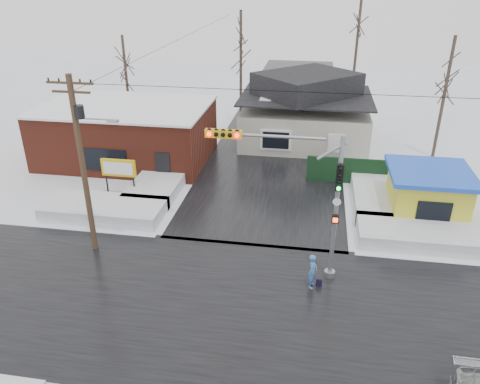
% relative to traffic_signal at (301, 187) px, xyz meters
% --- Properties ---
extents(ground, '(120.00, 120.00, 0.00)m').
position_rel_traffic_signal_xyz_m(ground, '(-2.43, -2.97, -4.54)').
color(ground, white).
rests_on(ground, ground).
extents(road_ns, '(10.00, 120.00, 0.02)m').
position_rel_traffic_signal_xyz_m(road_ns, '(-2.43, -2.97, -4.53)').
color(road_ns, black).
rests_on(road_ns, ground).
extents(road_ew, '(120.00, 10.00, 0.02)m').
position_rel_traffic_signal_xyz_m(road_ew, '(-2.43, -2.97, -4.53)').
color(road_ew, black).
rests_on(road_ew, ground).
extents(snowbank_nw, '(7.00, 3.00, 0.80)m').
position_rel_traffic_signal_xyz_m(snowbank_nw, '(-11.43, 4.03, -4.14)').
color(snowbank_nw, white).
rests_on(snowbank_nw, ground).
extents(snowbank_ne, '(7.00, 3.00, 0.80)m').
position_rel_traffic_signal_xyz_m(snowbank_ne, '(6.57, 4.03, -4.14)').
color(snowbank_ne, white).
rests_on(snowbank_ne, ground).
extents(snowbank_nside_w, '(3.00, 8.00, 0.80)m').
position_rel_traffic_signal_xyz_m(snowbank_nside_w, '(-9.43, 9.03, -4.14)').
color(snowbank_nside_w, white).
rests_on(snowbank_nside_w, ground).
extents(snowbank_nside_e, '(3.00, 8.00, 0.80)m').
position_rel_traffic_signal_xyz_m(snowbank_nside_e, '(4.57, 9.03, -4.14)').
color(snowbank_nside_e, white).
rests_on(snowbank_nside_e, ground).
extents(traffic_signal, '(6.05, 0.68, 7.00)m').
position_rel_traffic_signal_xyz_m(traffic_signal, '(0.00, 0.00, 0.00)').
color(traffic_signal, gray).
rests_on(traffic_signal, ground).
extents(utility_pole, '(3.15, 0.44, 9.00)m').
position_rel_traffic_signal_xyz_m(utility_pole, '(-10.36, 0.53, 0.57)').
color(utility_pole, '#382619').
rests_on(utility_pole, ground).
extents(brick_building, '(12.20, 8.20, 4.12)m').
position_rel_traffic_signal_xyz_m(brick_building, '(-13.43, 13.03, -2.46)').
color(brick_building, maroon).
rests_on(brick_building, ground).
extents(marquee_sign, '(2.20, 0.21, 2.55)m').
position_rel_traffic_signal_xyz_m(marquee_sign, '(-11.43, 6.53, -2.62)').
color(marquee_sign, black).
rests_on(marquee_sign, ground).
extents(house, '(10.40, 8.40, 5.76)m').
position_rel_traffic_signal_xyz_m(house, '(-0.43, 19.03, -1.92)').
color(house, beige).
rests_on(house, ground).
extents(kiosk, '(4.60, 4.60, 2.88)m').
position_rel_traffic_signal_xyz_m(kiosk, '(7.07, 7.03, -3.08)').
color(kiosk, gold).
rests_on(kiosk, ground).
extents(fence, '(8.00, 0.12, 1.80)m').
position_rel_traffic_signal_xyz_m(fence, '(4.07, 11.03, -3.64)').
color(fence, black).
rests_on(fence, ground).
extents(tree_far_left, '(3.00, 3.00, 10.00)m').
position_rel_traffic_signal_xyz_m(tree_far_left, '(-6.43, 23.03, 3.41)').
color(tree_far_left, '#332821').
rests_on(tree_far_left, ground).
extents(tree_far_mid, '(3.00, 3.00, 12.00)m').
position_rel_traffic_signal_xyz_m(tree_far_mid, '(3.57, 25.03, 5.00)').
color(tree_far_mid, '#332821').
rests_on(tree_far_mid, ground).
extents(tree_far_right, '(3.00, 3.00, 9.00)m').
position_rel_traffic_signal_xyz_m(tree_far_right, '(9.57, 17.03, 2.62)').
color(tree_far_right, '#332821').
rests_on(tree_far_right, ground).
extents(tree_far_west, '(3.00, 3.00, 8.00)m').
position_rel_traffic_signal_xyz_m(tree_far_west, '(-16.43, 21.03, 1.82)').
color(tree_far_west, '#332821').
rests_on(tree_far_west, ground).
extents(pedestrian, '(0.53, 0.69, 1.68)m').
position_rel_traffic_signal_xyz_m(pedestrian, '(0.75, -0.92, -3.70)').
color(pedestrian, '#4070B4').
rests_on(pedestrian, ground).
extents(shopping_bag, '(0.29, 0.13, 0.35)m').
position_rel_traffic_signal_xyz_m(shopping_bag, '(1.08, -0.82, -4.36)').
color(shopping_bag, black).
rests_on(shopping_bag, ground).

